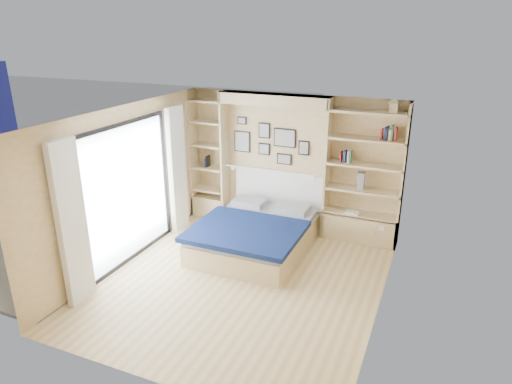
% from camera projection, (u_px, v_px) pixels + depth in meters
% --- Properties ---
extents(ground, '(4.50, 4.50, 0.00)m').
position_uv_depth(ground, '(242.00, 281.00, 6.87)').
color(ground, '#D7BC80').
rests_on(ground, ground).
extents(room_shell, '(4.50, 4.50, 4.50)m').
position_uv_depth(room_shell, '(258.00, 180.00, 7.95)').
color(room_shell, '#E4BD86').
rests_on(room_shell, ground).
extents(bed, '(1.77, 2.29, 1.07)m').
position_uv_depth(bed, '(255.00, 234.00, 7.77)').
color(bed, tan).
rests_on(bed, ground).
extents(photo_gallery, '(1.48, 0.02, 0.82)m').
position_uv_depth(photo_gallery, '(269.00, 141.00, 8.40)').
color(photo_gallery, black).
rests_on(photo_gallery, ground).
extents(reading_lamps, '(1.92, 0.12, 0.15)m').
position_uv_depth(reading_lamps, '(272.00, 172.00, 8.33)').
color(reading_lamps, silver).
rests_on(reading_lamps, ground).
extents(shelf_decor, '(3.52, 0.23, 2.03)m').
position_uv_depth(shelf_decor, '(360.00, 146.00, 7.61)').
color(shelf_decor, '#A51E1E').
rests_on(shelf_decor, ground).
extents(deck, '(3.20, 4.00, 0.05)m').
position_uv_depth(deck, '(60.00, 240.00, 8.19)').
color(deck, brown).
rests_on(deck, ground).
extents(deck_chair, '(0.60, 0.91, 0.87)m').
position_uv_depth(deck_chair, '(105.00, 205.00, 8.61)').
color(deck_chair, tan).
rests_on(deck_chair, ground).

